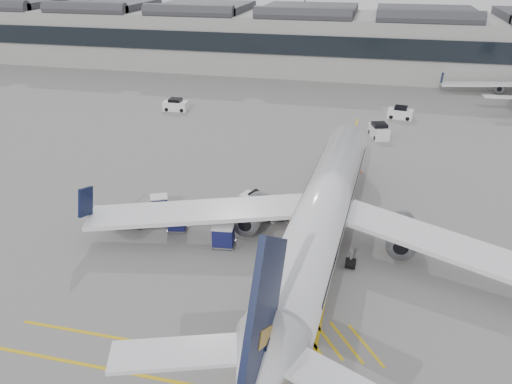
% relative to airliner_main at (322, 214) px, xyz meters
% --- Properties ---
extents(ground, '(220.00, 220.00, 0.00)m').
position_rel_airliner_main_xyz_m(ground, '(-8.92, -3.33, -3.33)').
color(ground, gray).
rests_on(ground, ground).
extents(terminal, '(200.00, 20.45, 12.40)m').
position_rel_airliner_main_xyz_m(terminal, '(-8.92, 68.60, 2.81)').
color(terminal, '#9E9E99').
rests_on(terminal, ground).
extents(apron_markings, '(0.25, 60.00, 0.01)m').
position_rel_airliner_main_xyz_m(apron_markings, '(1.08, 6.67, -3.32)').
color(apron_markings, gold).
rests_on(apron_markings, ground).
extents(airliner_main, '(38.98, 42.66, 11.34)m').
position_rel_airliner_main_xyz_m(airliner_main, '(0.00, 0.00, 0.00)').
color(airliner_main, white).
rests_on(airliner_main, ground).
extents(belt_loader, '(5.47, 3.27, 2.17)m').
position_rel_airliner_main_xyz_m(belt_loader, '(-6.39, 4.95, -2.70)').
color(belt_loader, silver).
rests_on(belt_loader, ground).
extents(baggage_cart_a, '(1.91, 1.62, 1.90)m').
position_rel_airliner_main_xyz_m(baggage_cart_a, '(-2.79, 5.18, -2.31)').
color(baggage_cart_a, gray).
rests_on(baggage_cart_a, ground).
extents(baggage_cart_b, '(1.83, 1.60, 1.71)m').
position_rel_airliner_main_xyz_m(baggage_cart_b, '(-12.49, 0.28, -2.42)').
color(baggage_cart_b, gray).
rests_on(baggage_cart_b, ground).
extents(baggage_cart_c, '(1.97, 1.69, 1.91)m').
position_rel_airliner_main_xyz_m(baggage_cart_c, '(-7.82, -1.30, -2.31)').
color(baggage_cart_c, gray).
rests_on(baggage_cart_c, ground).
extents(baggage_cart_d, '(2.07, 1.93, 1.74)m').
position_rel_airliner_main_xyz_m(baggage_cart_d, '(-15.25, 2.89, -2.40)').
color(baggage_cart_d, gray).
rests_on(baggage_cart_d, ground).
extents(ramp_agent_a, '(0.71, 0.57, 1.70)m').
position_rel_airliner_main_xyz_m(ramp_agent_a, '(-2.80, 2.70, -2.48)').
color(ramp_agent_a, orange).
rests_on(ramp_agent_a, ground).
extents(ramp_agent_b, '(0.92, 0.81, 1.60)m').
position_rel_airliner_main_xyz_m(ramp_agent_b, '(-6.82, 1.36, -2.53)').
color(ramp_agent_b, '#E4460C').
rests_on(ramp_agent_b, ground).
extents(pushback_tug, '(2.95, 2.07, 1.53)m').
position_rel_airliner_main_xyz_m(pushback_tug, '(-16.63, 0.60, -2.65)').
color(pushback_tug, '#54584B').
rests_on(pushback_tug, ground).
extents(safety_cone_nose, '(0.41, 0.41, 0.57)m').
position_rel_airliner_main_xyz_m(safety_cone_nose, '(2.39, 17.00, -3.04)').
color(safety_cone_nose, '#F24C0A').
rests_on(safety_cone_nose, ground).
extents(safety_cone_engine, '(0.33, 0.33, 0.46)m').
position_rel_airliner_main_xyz_m(safety_cone_engine, '(7.27, 1.13, -3.10)').
color(safety_cone_engine, '#F24C0A').
rests_on(safety_cone_engine, ground).
extents(service_van_left, '(3.69, 1.97, 1.86)m').
position_rel_airliner_main_xyz_m(service_van_left, '(-26.28, 34.58, -2.50)').
color(service_van_left, white).
rests_on(service_van_left, ground).
extents(service_van_mid, '(2.91, 4.10, 1.91)m').
position_rel_airliner_main_xyz_m(service_van_mid, '(4.18, 29.30, -2.48)').
color(service_van_mid, white).
rests_on(service_van_mid, ground).
extents(service_van_right, '(3.72, 2.24, 1.80)m').
position_rel_airliner_main_xyz_m(service_van_right, '(7.10, 38.40, -2.53)').
color(service_van_right, white).
rests_on(service_van_right, ground).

